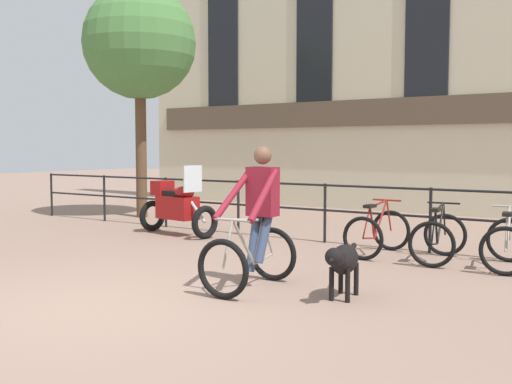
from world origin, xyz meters
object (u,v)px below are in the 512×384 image
Objects in this scene: parked_bicycle_mid_left at (439,238)px; parked_bicycle_mid_right at (508,243)px; parked_bicycle_near_lamp at (377,232)px; parked_motorcycle at (177,206)px; cyclist_with_bike at (255,224)px; dog at (343,260)px.

parked_bicycle_mid_left and parked_bicycle_mid_right have the same top height.
parked_bicycle_mid_left is 0.99× the size of parked_bicycle_mid_right.
parked_bicycle_mid_left is at bearing -177.90° from parked_bicycle_near_lamp.
parked_motorcycle reaches higher than parked_bicycle_near_lamp.
cyclist_with_bike reaches higher than parked_bicycle_mid_right.
parked_bicycle_near_lamp and parked_bicycle_mid_right have the same top height.
parked_bicycle_near_lamp is at bearing -6.10° from parked_bicycle_mid_left.
parked_motorcycle is at bearing -6.85° from parked_bicycle_mid_right.
cyclist_with_bike is at bearing 43.14° from parked_bicycle_mid_right.
parked_bicycle_mid_left is (5.02, 0.07, -0.20)m from parked_motorcycle.
parked_bicycle_mid_left is 0.96m from parked_bicycle_mid_right.
cyclist_with_bike is 3.17m from parked_bicycle_mid_left.
parked_bicycle_mid_right is at bearing 48.82° from cyclist_with_bike.
parked_bicycle_mid_left is (0.96, 0.00, 0.00)m from parked_bicycle_near_lamp.
parked_bicycle_mid_right is (1.91, 0.00, -0.00)m from parked_bicycle_near_lamp.
parked_bicycle_mid_right is (1.19, 2.78, -0.08)m from dog.
dog is 2.79m from parked_bicycle_mid_left.
parked_bicycle_near_lamp is (-0.72, 2.78, -0.08)m from dog.
parked_motorcycle reaches higher than parked_bicycle_mid_left.
cyclist_with_bike is at bearing -118.49° from parked_motorcycle.
parked_bicycle_near_lamp is 0.95× the size of parked_bicycle_mid_right.
dog is 3.03m from parked_bicycle_mid_right.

